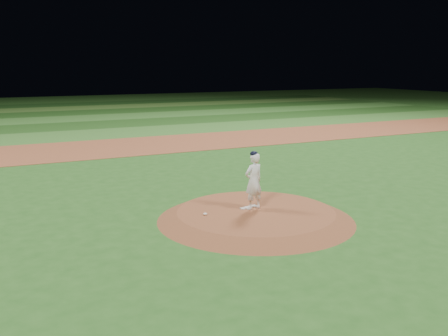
{
  "coord_description": "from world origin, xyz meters",
  "views": [
    {
      "loc": [
        -6.71,
        -11.63,
        4.26
      ],
      "look_at": [
        0.0,
        2.0,
        1.1
      ],
      "focal_mm": 40.0,
      "sensor_mm": 36.0,
      "label": 1
    }
  ],
  "objects_px": {
    "pitching_rubber": "(249,207)",
    "rosin_bag": "(205,214)",
    "pitchers_mound": "(256,215)",
    "pitcher_on_mound": "(254,181)"
  },
  "relations": [
    {
      "from": "rosin_bag",
      "to": "pitcher_on_mound",
      "type": "xyz_separation_m",
      "value": [
        1.47,
        -0.06,
        0.79
      ]
    },
    {
      "from": "pitchers_mound",
      "to": "rosin_bag",
      "type": "height_order",
      "value": "rosin_bag"
    },
    {
      "from": "pitching_rubber",
      "to": "rosin_bag",
      "type": "bearing_deg",
      "value": 171.13
    },
    {
      "from": "pitchers_mound",
      "to": "rosin_bag",
      "type": "bearing_deg",
      "value": 169.5
    },
    {
      "from": "pitching_rubber",
      "to": "pitcher_on_mound",
      "type": "height_order",
      "value": "pitcher_on_mound"
    },
    {
      "from": "pitcher_on_mound",
      "to": "pitching_rubber",
      "type": "bearing_deg",
      "value": 110.06
    },
    {
      "from": "pitchers_mound",
      "to": "rosin_bag",
      "type": "xyz_separation_m",
      "value": [
        -1.43,
        0.26,
        0.16
      ]
    },
    {
      "from": "pitching_rubber",
      "to": "rosin_bag",
      "type": "relative_size",
      "value": 5.18
    },
    {
      "from": "pitchers_mound",
      "to": "pitcher_on_mound",
      "type": "relative_size",
      "value": 3.31
    },
    {
      "from": "pitching_rubber",
      "to": "rosin_bag",
      "type": "distance_m",
      "value": 1.41
    }
  ]
}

